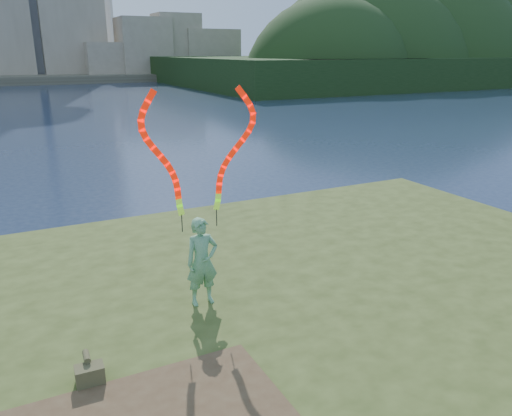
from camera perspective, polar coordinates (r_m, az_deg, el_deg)
ground at (r=9.56m, az=-2.78°, el=-13.61°), size 320.00×320.00×0.00m
grassy_knoll at (r=7.68m, az=4.59°, el=-19.35°), size 20.00×18.00×0.80m
far_shore at (r=102.65m, az=-25.60°, el=13.48°), size 320.00×40.00×1.20m
wooded_hill at (r=92.32m, az=16.75°, el=13.87°), size 78.00×50.00×63.00m
woman_with_ribbons at (r=8.25m, az=-6.38°, el=-1.77°), size 2.01×0.37×3.93m
canvas_bag at (r=7.15m, az=-18.48°, el=-17.51°), size 0.37×0.42×0.34m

